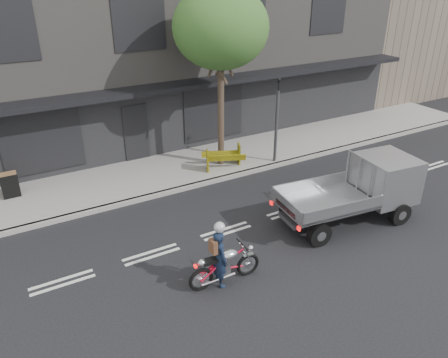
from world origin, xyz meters
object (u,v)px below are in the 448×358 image
street_tree (221,28)px  construction_barrier (226,159)px  motorcycle (225,265)px  flatbed_ute (375,183)px  sandwich_board (11,187)px  traffic_light_pole (276,125)px  rider (220,258)px

street_tree → construction_barrier: street_tree is taller
motorcycle → flatbed_ute: bearing=8.5°
construction_barrier → sandwich_board: bearing=169.0°
construction_barrier → motorcycle: bearing=-120.4°
traffic_light_pole → motorcycle: (-5.40, -5.37, -1.13)m
rider → flatbed_ute: size_ratio=0.34×
motorcycle → sandwich_board: 8.25m
traffic_light_pole → flatbed_ute: traffic_light_pole is taller
motorcycle → construction_barrier: size_ratio=1.31×
motorcycle → construction_barrier: bearing=62.4°
sandwich_board → construction_barrier: bearing=-10.6°
motorcycle → traffic_light_pole: bearing=47.6°
street_tree → flatbed_ute: size_ratio=1.48×
street_tree → flatbed_ute: bearing=-67.7°
rider → flatbed_ute: (5.86, 0.57, 0.38)m
construction_barrier → street_tree: bearing=82.9°
sandwich_board → motorcycle: bearing=-59.4°
motorcycle → flatbed_ute: 5.78m
motorcycle → flatbed_ute: flatbed_ute is taller
motorcycle → rider: bearing=-177.2°
street_tree → rider: (-3.55, -6.22, -4.50)m
rider → street_tree: bearing=-26.9°
motorcycle → street_tree: bearing=64.1°
street_tree → traffic_light_pole: street_tree is taller
traffic_light_pole → sandwich_board: (-9.55, 1.76, -1.06)m
sandwich_board → rider: bearing=-60.3°
sandwich_board → flatbed_ute: bearing=-33.2°
rider → construction_barrier: bearing=-28.7°
motorcycle → rider: rider is taller
street_tree → sandwich_board: bearing=173.2°
street_tree → traffic_light_pole: bearing=-23.0°
motorcycle → sandwich_board: size_ratio=2.24×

